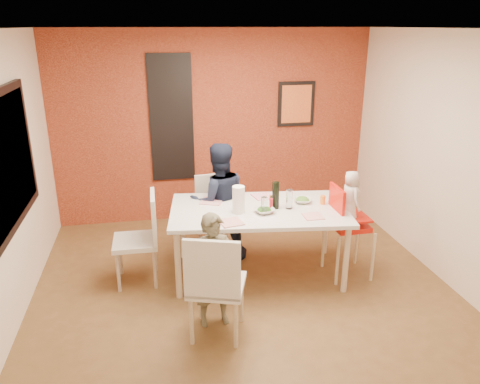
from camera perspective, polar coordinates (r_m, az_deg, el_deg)
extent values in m
plane|color=brown|center=(5.18, 0.65, -12.13)|extent=(4.50, 4.50, 0.00)
cube|color=silver|center=(4.40, 0.79, 19.31)|extent=(4.50, 4.50, 0.02)
cube|color=beige|center=(6.76, -3.19, 7.90)|extent=(4.50, 0.02, 2.70)
cube|color=beige|center=(2.63, 10.90, -12.36)|extent=(4.50, 0.02, 2.70)
cube|color=beige|center=(4.72, -27.12, 0.46)|extent=(0.02, 4.50, 2.70)
cube|color=beige|center=(5.51, 24.34, 3.41)|extent=(0.02, 4.50, 2.70)
cube|color=maroon|center=(6.74, -3.16, 7.87)|extent=(4.50, 0.02, 2.70)
cube|color=black|center=(4.84, -26.55, 3.49)|extent=(0.05, 1.70, 1.30)
cube|color=black|center=(4.84, -26.38, 3.50)|extent=(0.02, 1.55, 1.15)
cube|color=silver|center=(6.64, -8.36, 8.84)|extent=(0.55, 0.03, 1.70)
cube|color=black|center=(6.64, -8.36, 8.83)|extent=(0.60, 0.03, 1.76)
cube|color=black|center=(6.93, 6.86, 10.61)|extent=(0.54, 0.03, 0.64)
cube|color=orange|center=(6.91, 6.90, 10.59)|extent=(0.44, 0.01, 0.54)
cube|color=silver|center=(5.20, 2.32, -2.23)|extent=(2.07, 1.32, 0.04)
cylinder|color=beige|center=(4.95, -7.58, -8.80)|extent=(0.06, 0.06, 0.77)
cylinder|color=beige|center=(5.76, -7.04, -4.48)|extent=(0.06, 0.06, 0.77)
cylinder|color=beige|center=(5.13, 12.79, -8.04)|extent=(0.06, 0.06, 0.77)
cylinder|color=beige|center=(5.92, 10.40, -3.98)|extent=(0.06, 0.06, 0.77)
cube|color=silver|center=(4.33, -2.83, -11.31)|extent=(0.62, 0.62, 0.06)
cube|color=silver|center=(4.00, -3.44, -9.53)|extent=(0.48, 0.19, 0.56)
cylinder|color=#BAAB8A|center=(4.61, 0.17, -12.98)|extent=(0.04, 0.04, 0.48)
cylinder|color=#BAAB8A|center=(4.28, -0.50, -15.85)|extent=(0.04, 0.04, 0.48)
cylinder|color=#BAAB8A|center=(4.67, -4.83, -12.61)|extent=(0.04, 0.04, 0.48)
cylinder|color=#BAAB8A|center=(4.35, -5.93, -15.39)|extent=(0.04, 0.04, 0.48)
cube|color=white|center=(5.86, -2.82, -3.13)|extent=(0.50, 0.50, 0.05)
cube|color=white|center=(5.95, -3.38, -0.14)|extent=(0.45, 0.10, 0.51)
cylinder|color=#CAB396|center=(5.75, -4.06, -6.22)|extent=(0.04, 0.04, 0.44)
cylinder|color=#CAB396|center=(6.07, -4.92, -4.77)|extent=(0.04, 0.04, 0.44)
cylinder|color=#CAB396|center=(5.84, -0.55, -5.74)|extent=(0.04, 0.04, 0.44)
cylinder|color=#CAB396|center=(6.16, -1.58, -4.34)|extent=(0.04, 0.04, 0.44)
cube|color=silver|center=(5.28, -12.63, -5.92)|extent=(0.48, 0.48, 0.05)
cube|color=silver|center=(5.17, -10.46, -3.07)|extent=(0.05, 0.48, 0.54)
cylinder|color=tan|center=(5.58, -14.40, -7.52)|extent=(0.04, 0.04, 0.47)
cylinder|color=tan|center=(5.56, -10.37, -7.30)|extent=(0.04, 0.04, 0.47)
cylinder|color=tan|center=(5.24, -14.64, -9.45)|extent=(0.04, 0.04, 0.47)
cylinder|color=tan|center=(5.22, -10.32, -9.23)|extent=(0.04, 0.04, 0.47)
cube|color=red|center=(5.40, 13.22, -3.99)|extent=(0.38, 0.38, 0.06)
cube|color=red|center=(5.24, 11.67, -1.68)|extent=(0.04, 0.38, 0.44)
cube|color=red|center=(5.36, 13.31, -2.96)|extent=(0.38, 0.38, 0.02)
cylinder|color=beige|center=(5.45, 15.90, -7.69)|extent=(0.04, 0.04, 0.58)
cylinder|color=beige|center=(5.28, 11.81, -8.26)|extent=(0.04, 0.04, 0.58)
cylinder|color=beige|center=(5.79, 14.02, -5.86)|extent=(0.04, 0.04, 0.58)
cylinder|color=beige|center=(5.63, 10.13, -6.33)|extent=(0.04, 0.04, 0.58)
imported|color=brown|center=(4.44, -3.15, -9.53)|extent=(0.44, 0.31, 1.13)
imported|color=black|center=(5.61, -2.62, -1.24)|extent=(0.74, 0.59, 1.45)
imported|color=beige|center=(5.27, 13.30, -0.69)|extent=(0.22, 0.32, 0.61)
cube|color=white|center=(4.82, -1.10, -3.71)|extent=(0.27, 0.27, 0.01)
cube|color=white|center=(5.54, 2.81, -0.52)|extent=(0.27, 0.27, 0.01)
cube|color=white|center=(5.02, 8.91, -2.95)|extent=(0.20, 0.20, 0.01)
cube|color=white|center=(5.39, -3.48, -1.12)|extent=(0.31, 0.31, 0.01)
imported|color=silver|center=(5.06, 2.97, -2.27)|extent=(0.26, 0.26, 0.05)
imported|color=silver|center=(5.40, 7.63, -1.03)|extent=(0.24, 0.24, 0.05)
cylinder|color=black|center=(5.15, 4.37, -0.41)|extent=(0.08, 0.08, 0.30)
cylinder|color=white|center=(5.00, 2.97, -1.69)|extent=(0.07, 0.07, 0.19)
cylinder|color=white|center=(5.18, 6.03, -0.88)|extent=(0.08, 0.08, 0.22)
cylinder|color=white|center=(5.02, -0.18, -0.95)|extent=(0.13, 0.13, 0.30)
cylinder|color=red|center=(5.12, 3.83, -1.55)|extent=(0.04, 0.04, 0.14)
cylinder|color=#377226|center=(5.20, 4.34, -1.28)|extent=(0.03, 0.03, 0.13)
cylinder|color=brown|center=(5.22, 3.78, -1.11)|extent=(0.03, 0.03, 0.14)
cylinder|color=orange|center=(5.38, 10.05, -0.95)|extent=(0.06, 0.06, 0.10)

